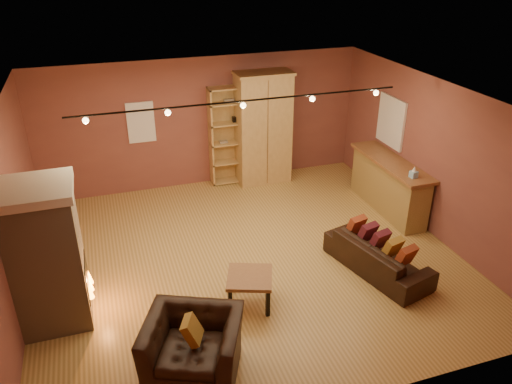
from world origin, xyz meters
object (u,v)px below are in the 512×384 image
object	(u,v)px
armchair	(193,338)
coffee_table	(250,280)
armoire	(263,128)
bar_counter	(389,185)
fireplace	(48,256)
loveseat	(378,251)
bookcase	(229,134)

from	to	relation	value
armchair	coffee_table	bearing A→B (deg)	67.95
armoire	bar_counter	xyz separation A→B (m)	(1.93, -2.12, -0.70)
armoire	armchair	size ratio (longest dim) A/B	1.79
armoire	bar_counter	world-z (taller)	armoire
fireplace	loveseat	distance (m)	5.01
bookcase	armchair	distance (m)	5.70
bookcase	loveseat	bearing A→B (deg)	-71.98
fireplace	bookcase	distance (m)	5.18
bar_counter	fireplace	bearing A→B (deg)	-167.26
bar_counter	armchair	xyz separation A→B (m)	(-4.60, -2.99, -0.03)
fireplace	armoire	distance (m)	5.58
loveseat	fireplace	bearing A→B (deg)	70.71
armoire	armchair	xyz separation A→B (m)	(-2.67, -5.12, -0.73)
fireplace	bookcase	size ratio (longest dim) A/B	0.97
fireplace	armchair	bearing A→B (deg)	-44.01
bookcase	armoire	distance (m)	0.76
loveseat	coffee_table	bearing A→B (deg)	79.17
armoire	bar_counter	size ratio (longest dim) A/B	1.11
bookcase	bar_counter	world-z (taller)	bookcase
fireplace	coffee_table	size ratio (longest dim) A/B	2.52
armchair	coffee_table	xyz separation A→B (m)	(1.06, 1.02, -0.09)
armoire	loveseat	size ratio (longest dim) A/B	1.27
armoire	bar_counter	distance (m)	2.95
loveseat	coffee_table	xyz separation A→B (m)	(-2.24, -0.14, 0.04)
coffee_table	armoire	bearing A→B (deg)	68.52
armchair	coffee_table	size ratio (longest dim) A/B	1.64
bookcase	fireplace	bearing A→B (deg)	-133.90
fireplace	bookcase	xyz separation A→B (m)	(3.59, 3.73, 0.05)
fireplace	loveseat	xyz separation A→B (m)	(4.94, -0.42, -0.68)
armoire	coffee_table	distance (m)	4.47
loveseat	armchair	xyz separation A→B (m)	(-3.31, -1.17, 0.13)
loveseat	armchair	size ratio (longest dim) A/B	1.41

